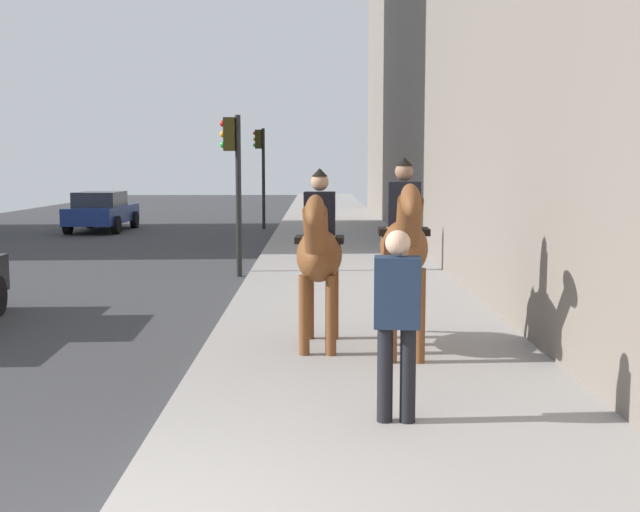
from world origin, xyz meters
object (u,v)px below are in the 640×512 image
Objects in this scene: mounted_horse_far at (404,245)px; car_near_lane at (102,211)px; pedestrian_greeting at (397,313)px; traffic_light_near_curb at (234,168)px; mounted_horse_near at (319,251)px; traffic_light_far_curb at (261,162)px.

mounted_horse_far is 0.54× the size of car_near_lane.
pedestrian_greeting is 0.39× the size of car_near_lane.
mounted_horse_near is at bearing -166.19° from traffic_light_near_curb.
mounted_horse_near is at bearing -174.09° from traffic_light_far_curb.
car_near_lane is 6.08m from traffic_light_far_curb.
pedestrian_greeting is (-2.87, -0.67, -0.23)m from mounted_horse_near.
car_near_lane is 1.17× the size of traffic_light_far_curb.
mounted_horse_far is at bearing -159.94° from traffic_light_near_curb.
traffic_light_near_curb is at bearing -152.81° from car_near_lane.
pedestrian_greeting is 23.29m from traffic_light_far_curb.
pedestrian_greeting is 0.50× the size of traffic_light_near_curb.
traffic_light_near_curb is (-11.98, -6.04, 1.57)m from car_near_lane.
traffic_light_near_curb reaches higher than car_near_lane.
traffic_light_far_curb is (12.99, 0.32, 0.20)m from traffic_light_near_curb.
car_near_lane is (22.07, 8.48, -0.35)m from pedestrian_greeting.
mounted_horse_far is at bearing -2.33° from pedestrian_greeting.
pedestrian_greeting is at bearing -158.55° from car_near_lane.
mounted_horse_near reaches higher than car_near_lane.
mounted_horse_near is at bearing 18.39° from pedestrian_greeting.
mounted_horse_near is 0.59× the size of traffic_light_far_curb.
pedestrian_greeting is 23.65m from car_near_lane.
pedestrian_greeting is 0.45× the size of traffic_light_far_curb.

